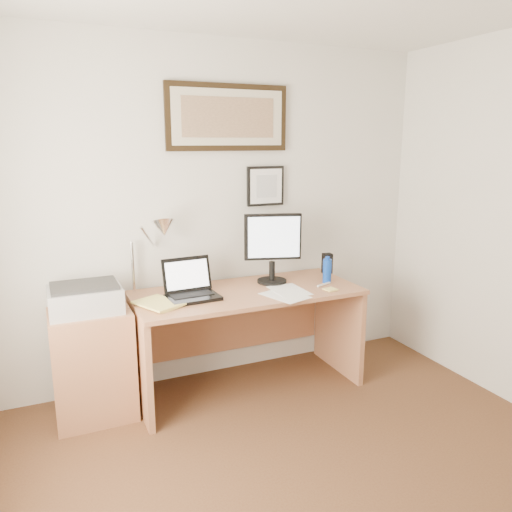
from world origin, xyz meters
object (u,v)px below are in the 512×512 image
book (145,308)px  desk (243,318)px  lcd_monitor (273,245)px  printer (85,298)px  side_cabinet (93,365)px  laptop (191,289)px  water_bottle (327,271)px

book → desk: bearing=15.3°
lcd_monitor → printer: bearing=-177.7°
side_cabinet → book: 0.54m
laptop → printer: bearing=176.2°
side_cabinet → lcd_monitor: lcd_monitor is taller
printer → book: bearing=-27.8°
water_bottle → printer: water_bottle is taller
book → printer: (-0.34, 0.18, 0.06)m
laptop → side_cabinet: bearing=176.8°
water_bottle → printer: bearing=176.3°
desk → water_bottle: bearing=-12.4°
side_cabinet → laptop: bearing=-3.2°
water_bottle → lcd_monitor: 0.45m
desk → laptop: 0.51m
desk → lcd_monitor: size_ratio=3.08×
desk → laptop: size_ratio=4.53×
book → laptop: size_ratio=0.85×
water_bottle → printer: size_ratio=0.41×
water_bottle → laptop: size_ratio=0.51×
water_bottle → printer: 1.72m
side_cabinet → laptop: size_ratio=2.07×
water_bottle → side_cabinet: bearing=176.5°
book → printer: 0.38m
book → lcd_monitor: (1.00, 0.23, 0.28)m
water_bottle → lcd_monitor: (-0.37, 0.16, 0.20)m
desk → printer: bearing=-178.5°
water_bottle → laptop: 1.04m
printer → water_bottle: bearing=-3.7°
book → printer: bearing=152.2°
book → lcd_monitor: lcd_monitor is taller
side_cabinet → laptop: 0.80m
laptop → lcd_monitor: lcd_monitor is taller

